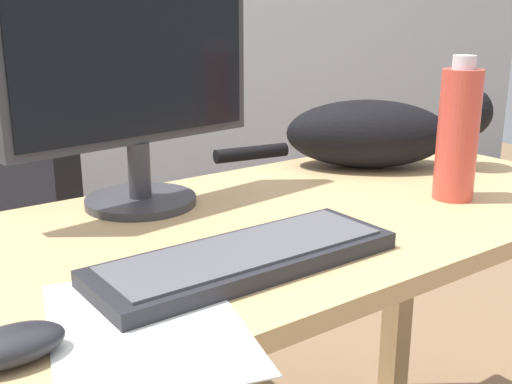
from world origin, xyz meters
TOP-DOWN VIEW (x-y plane):
  - desk at (0.00, 0.00)m, footprint 1.33×0.62m
  - office_chair at (-0.11, 0.62)m, footprint 0.48×0.48m
  - monitor at (-0.18, 0.20)m, footprint 0.48×0.20m
  - keyboard at (-0.19, -0.15)m, footprint 0.44×0.15m
  - cat at (0.37, 0.14)m, footprint 0.49×0.41m
  - computer_mouse at (-0.53, -0.20)m, footprint 0.11×0.06m
  - paper_sheet at (-0.38, -0.22)m, footprint 0.28×0.34m
  - water_bottle at (0.31, -0.11)m, footprint 0.07×0.07m

SIDE VIEW (x-z plane):
  - office_chair at x=-0.11m, z-range -0.06..0.87m
  - desk at x=0.00m, z-range 0.24..0.98m
  - paper_sheet at x=-0.38m, z-range 0.73..0.74m
  - keyboard at x=-0.19m, z-range 0.73..0.76m
  - computer_mouse at x=-0.53m, z-range 0.73..0.77m
  - cat at x=0.37m, z-range 0.72..0.91m
  - water_bottle at x=0.31m, z-range 0.73..0.99m
  - monitor at x=-0.18m, z-range 0.75..1.17m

